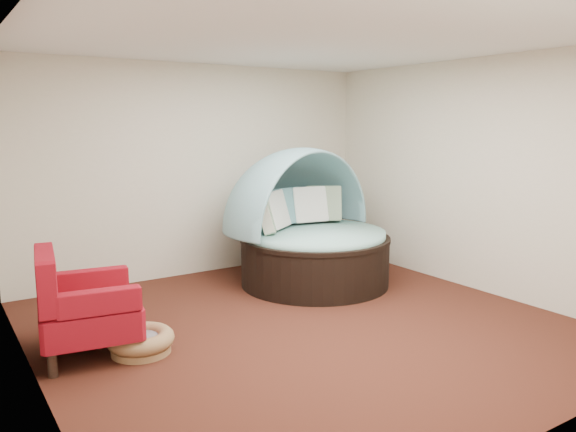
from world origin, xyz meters
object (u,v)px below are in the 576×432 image
pet_basket (141,341)px  red_armchair (82,307)px  side_table (81,314)px  canopy_daybed (308,221)px

pet_basket → red_armchair: red_armchair is taller
red_armchair → side_table: red_armchair is taller
red_armchair → side_table: size_ratio=1.66×
pet_basket → side_table: bearing=125.5°
red_armchair → pet_basket: bearing=-15.9°
canopy_daybed → pet_basket: canopy_daybed is taller
canopy_daybed → red_armchair: 3.13m
canopy_daybed → red_armchair: canopy_daybed is taller
canopy_daybed → pet_basket: size_ratio=2.99×
pet_basket → side_table: 0.68m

